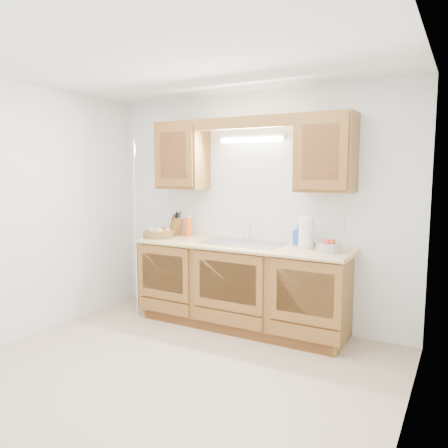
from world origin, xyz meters
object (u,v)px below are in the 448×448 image
Objects in this scene: paper_towel at (306,232)px; apple_bowl at (329,246)px; fruit_basket at (159,233)px; knife_block at (176,226)px.

paper_towel reaches higher than apple_bowl.
fruit_basket is 1.03× the size of paper_towel.
knife_block is 1.63m from paper_towel.
fruit_basket is 1.29× the size of apple_bowl.
knife_block reaches higher than fruit_basket.
apple_bowl reaches higher than fruit_basket.
knife_block reaches higher than apple_bowl.
fruit_basket is at bearing -86.20° from knife_block.
fruit_basket is 1.96m from apple_bowl.
paper_towel is 1.25× the size of apple_bowl.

